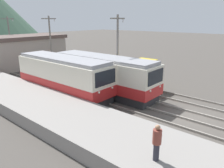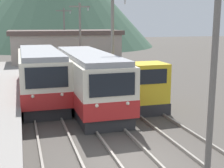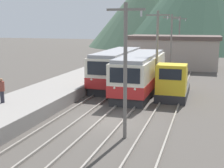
{
  "view_description": "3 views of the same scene",
  "coord_description": "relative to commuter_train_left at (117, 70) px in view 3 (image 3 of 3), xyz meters",
  "views": [
    {
      "loc": [
        -14.48,
        -4.76,
        6.73
      ],
      "look_at": [
        -1.39,
        6.25,
        1.64
      ],
      "focal_mm": 35.0,
      "sensor_mm": 36.0,
      "label": 1
    },
    {
      "loc": [
        -3.91,
        -10.62,
        5.32
      ],
      "look_at": [
        0.92,
        5.64,
        1.98
      ],
      "focal_mm": 50.0,
      "sensor_mm": 36.0,
      "label": 2
    },
    {
      "loc": [
        5.71,
        -18.15,
        6.11
      ],
      "look_at": [
        -1.45,
        5.46,
        1.31
      ],
      "focal_mm": 50.0,
      "sensor_mm": 36.0,
      "label": 3
    }
  ],
  "objects": [
    {
      "name": "commuter_train_center",
      "position": [
        2.8,
        -2.33,
        -0.02
      ],
      "size": [
        2.84,
        11.25,
        3.48
      ],
      "color": "#28282B",
      "rests_on": "ground"
    },
    {
      "name": "platform_left",
      "position": [
        -3.65,
        -11.05,
        -1.18
      ],
      "size": [
        4.5,
        54.0,
        0.93
      ],
      "primitive_type": "cube",
      "color": "gray",
      "rests_on": "ground"
    },
    {
      "name": "catenary_mast_distant",
      "position": [
        4.31,
        18.57,
        2.25
      ],
      "size": [
        2.0,
        0.2,
        7.15
      ],
      "color": "slate",
      "rests_on": "ground"
    },
    {
      "name": "commuter_train_left",
      "position": [
        0.0,
        0.0,
        0.0
      ],
      "size": [
        2.84,
        10.48,
        3.53
      ],
      "color": "#28282B",
      "rests_on": "ground"
    },
    {
      "name": "catenary_mast_near",
      "position": [
        4.31,
        -13.6,
        2.25
      ],
      "size": [
        2.0,
        0.2,
        7.15
      ],
      "color": "slate",
      "rests_on": "ground"
    },
    {
      "name": "person_on_platform",
      "position": [
        -4.51,
        -12.06,
        0.19
      ],
      "size": [
        0.38,
        0.38,
        1.65
      ],
      "color": "#282833",
      "rests_on": "platform_left"
    },
    {
      "name": "mountain_backdrop",
      "position": [
        2.43,
        55.36,
        9.33
      ],
      "size": [
        53.04,
        47.55,
        23.94
      ],
      "color": "#3D5B47",
      "rests_on": "ground"
    },
    {
      "name": "track_center",
      "position": [
        2.8,
        -11.05,
        -1.57
      ],
      "size": [
        1.54,
        60.0,
        0.14
      ],
      "color": "gray",
      "rests_on": "ground"
    },
    {
      "name": "catenary_mast_mid",
      "position": [
        4.31,
        -2.88,
        2.25
      ],
      "size": [
        2.0,
        0.2,
        7.15
      ],
      "color": "slate",
      "rests_on": "ground"
    },
    {
      "name": "shunting_locomotive",
      "position": [
        5.8,
        -3.17,
        -0.44
      ],
      "size": [
        2.4,
        5.98,
        3.0
      ],
      "color": "#28282B",
      "rests_on": "ground"
    },
    {
      "name": "track_right",
      "position": [
        5.8,
        -11.05,
        -1.57
      ],
      "size": [
        1.54,
        60.0,
        0.14
      ],
      "color": "gray",
      "rests_on": "ground"
    },
    {
      "name": "track_left",
      "position": [
        -0.0,
        -11.05,
        -1.57
      ],
      "size": [
        1.54,
        60.0,
        0.14
      ],
      "color": "gray",
      "rests_on": "ground"
    },
    {
      "name": "ground_plane",
      "position": [
        2.6,
        -11.05,
        -1.64
      ],
      "size": [
        200.0,
        200.0,
        0.0
      ],
      "primitive_type": "plane",
      "color": "#47423D"
    },
    {
      "name": "catenary_mast_far",
      "position": [
        4.31,
        7.84,
        2.25
      ],
      "size": [
        2.0,
        0.2,
        7.15
      ],
      "color": "slate",
      "rests_on": "ground"
    },
    {
      "name": "station_building",
      "position": [
        3.82,
        14.95,
        0.62
      ],
      "size": [
        12.6,
        6.3,
        4.48
      ],
      "color": "gray",
      "rests_on": "ground"
    }
  ]
}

